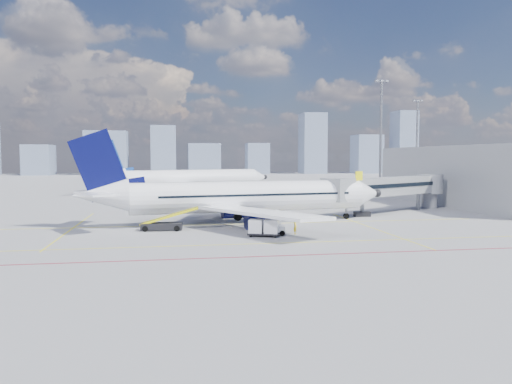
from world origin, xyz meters
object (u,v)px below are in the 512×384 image
(cargo_dolly, at_px, (264,227))
(second_aircraft, at_px, (186,179))
(belt_loader, at_px, (163,224))
(ramp_worker, at_px, (295,227))
(baggage_tug, at_px, (273,228))
(main_aircraft, at_px, (237,197))

(cargo_dolly, bearing_deg, second_aircraft, 114.19)
(belt_loader, xyz_separation_m, ramp_worker, (13.85, -4.99, 0.07))
(second_aircraft, bearing_deg, baggage_tug, -102.55)
(ramp_worker, bearing_deg, main_aircraft, 42.42)
(second_aircraft, relative_size, baggage_tug, 16.67)
(main_aircraft, xyz_separation_m, cargo_dolly, (1.30, -10.67, -2.26))
(cargo_dolly, relative_size, ramp_worker, 2.32)
(cargo_dolly, height_order, ramp_worker, cargo_dolly)
(baggage_tug, bearing_deg, belt_loader, 165.28)
(baggage_tug, bearing_deg, second_aircraft, 106.53)
(main_aircraft, height_order, ramp_worker, main_aircraft)
(belt_loader, bearing_deg, cargo_dolly, -26.10)
(second_aircraft, relative_size, belt_loader, 6.17)
(baggage_tug, xyz_separation_m, cargo_dolly, (-1.17, -0.84, 0.22))
(main_aircraft, bearing_deg, baggage_tug, -83.74)
(belt_loader, bearing_deg, main_aircraft, 31.82)
(second_aircraft, xyz_separation_m, cargo_dolly, (6.11, -63.14, -2.26))
(cargo_dolly, relative_size, belt_loader, 0.53)
(second_aircraft, bearing_deg, cargo_dolly, -103.68)
(main_aircraft, height_order, baggage_tug, main_aircraft)
(main_aircraft, xyz_separation_m, belt_loader, (-8.94, -4.61, -2.54))
(second_aircraft, height_order, baggage_tug, second_aircraft)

